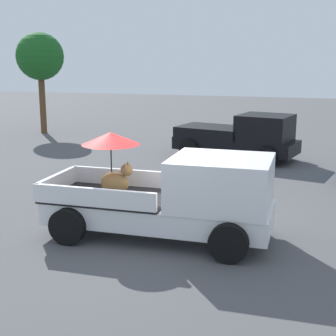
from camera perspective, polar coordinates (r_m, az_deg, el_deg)
ground_plane at (r=11.25m, az=-1.11°, el=-7.91°), size 80.00×80.00×0.00m
pickup_truck_main at (r=10.83m, az=1.03°, el=-3.27°), size 5.05×2.25×2.31m
pickup_truck_red at (r=19.63m, az=8.41°, el=3.60°), size 5.09×3.03×1.80m
tree_by_lot at (r=26.67m, az=-14.63°, el=12.32°), size 2.43×2.43×5.19m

